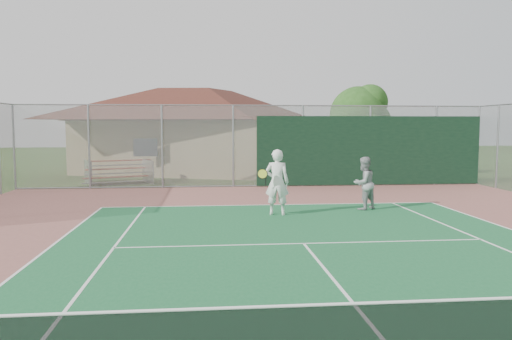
% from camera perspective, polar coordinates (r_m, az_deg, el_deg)
% --- Properties ---
extents(back_fence, '(20.08, 0.11, 3.53)m').
position_cam_1_polar(back_fence, '(21.70, 5.62, 2.51)').
color(back_fence, gray).
rests_on(back_fence, ground).
extents(clubhouse, '(15.07, 12.38, 5.60)m').
position_cam_1_polar(clubhouse, '(29.01, -6.78, 5.44)').
color(clubhouse, tan).
rests_on(clubhouse, ground).
extents(bleachers, '(3.40, 2.63, 1.06)m').
position_cam_1_polar(bleachers, '(23.68, -15.49, -0.13)').
color(bleachers, '#B24329').
rests_on(bleachers, ground).
extents(tree, '(3.37, 3.19, 4.70)m').
position_cam_1_polar(tree, '(25.70, 11.78, 5.98)').
color(tree, '#322012').
rests_on(tree, ground).
extents(player_white_front, '(1.02, 0.72, 1.92)m').
position_cam_1_polar(player_white_front, '(14.57, 2.39, -1.45)').
color(player_white_front, white).
rests_on(player_white_front, ground).
extents(player_grey_back, '(1.00, 0.94, 1.65)m').
position_cam_1_polar(player_grey_back, '(15.86, 12.22, -1.55)').
color(player_grey_back, '#97999B').
rests_on(player_grey_back, ground).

